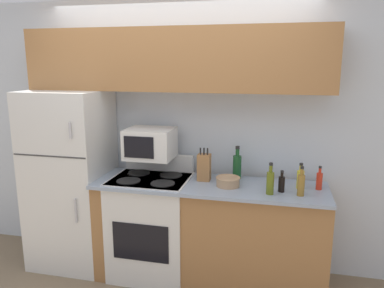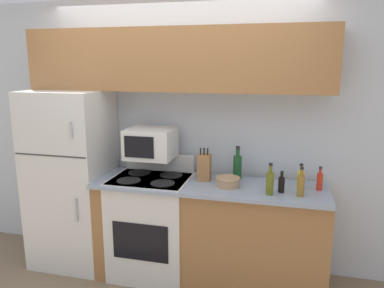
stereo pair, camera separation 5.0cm
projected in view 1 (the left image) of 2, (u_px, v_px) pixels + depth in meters
wall_back at (180, 135)px, 3.64m from camera, size 8.00×0.05×2.55m
lower_cabinets at (209, 232)px, 3.37m from camera, size 2.02×0.61×0.93m
refrigerator at (71, 179)px, 3.62m from camera, size 0.73×0.65×1.71m
upper_cabinets at (174, 60)px, 3.31m from camera, size 2.75×0.34×0.55m
stove at (152, 225)px, 3.48m from camera, size 0.70×0.59×1.10m
microwave at (150, 143)px, 3.41m from camera, size 0.43×0.36×0.27m
knife_block at (204, 167)px, 3.33m from camera, size 0.11×0.10×0.30m
bowl at (228, 181)px, 3.19m from camera, size 0.21×0.21×0.08m
bottle_wine_green at (237, 166)px, 3.39m from camera, size 0.08×0.08×0.30m
bottle_hot_sauce at (319, 180)px, 3.10m from camera, size 0.05×0.05×0.20m
bottle_soy_sauce at (282, 183)px, 3.04m from camera, size 0.05×0.05×0.18m
bottle_vinegar at (301, 184)px, 2.95m from camera, size 0.06×0.06×0.24m
bottle_cooking_spray at (300, 179)px, 3.11m from camera, size 0.06×0.06×0.22m
bottle_olive_oil at (270, 182)px, 2.98m from camera, size 0.06×0.06×0.26m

